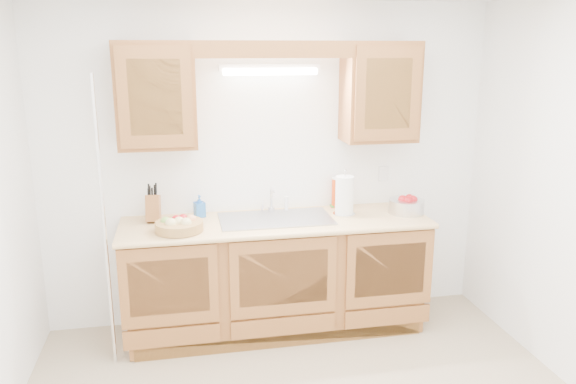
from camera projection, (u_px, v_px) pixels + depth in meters
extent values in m
cube|color=white|center=(269.00, 166.00, 4.41)|extent=(3.50, 0.02, 2.50)
cube|color=white|center=(442.00, 380.00, 1.56)|extent=(3.50, 0.02, 2.50)
cube|color=brown|center=(276.00, 276.00, 4.33)|extent=(2.20, 0.60, 0.86)
cube|color=#EABC7B|center=(276.00, 223.00, 4.20)|extent=(2.30, 0.63, 0.04)
cube|color=brown|center=(156.00, 95.00, 3.96)|extent=(0.55, 0.33, 0.75)
cube|color=brown|center=(380.00, 92.00, 4.27)|extent=(0.55, 0.33, 0.75)
cube|color=brown|center=(275.00, 49.00, 3.90)|extent=(2.20, 0.05, 0.12)
cylinder|color=white|center=(270.00, 72.00, 4.13)|extent=(0.70, 0.05, 0.05)
cube|color=white|center=(270.00, 67.00, 4.16)|extent=(0.76, 0.06, 0.05)
cube|color=#9E9EA3|center=(276.00, 219.00, 4.22)|extent=(0.84, 0.46, 0.01)
cube|color=#9E9EA3|center=(248.00, 231.00, 4.20)|extent=(0.39, 0.40, 0.16)
cube|color=#9E9EA3|center=(303.00, 228.00, 4.28)|extent=(0.39, 0.40, 0.16)
cylinder|color=silver|center=(271.00, 210.00, 4.40)|extent=(0.06, 0.06, 0.04)
cylinder|color=silver|center=(271.00, 200.00, 4.38)|extent=(0.02, 0.02, 0.16)
cylinder|color=silver|center=(272.00, 190.00, 4.31)|extent=(0.02, 0.12, 0.02)
cylinder|color=white|center=(286.00, 204.00, 4.41)|extent=(0.03, 0.03, 0.12)
cylinder|color=silver|center=(104.00, 227.00, 3.71)|extent=(0.03, 0.03, 2.00)
cube|color=white|center=(383.00, 174.00, 4.60)|extent=(0.08, 0.01, 0.12)
cylinder|color=#B18247|center=(179.00, 226.00, 3.93)|extent=(0.39, 0.39, 0.07)
sphere|color=#D8C67F|center=(171.00, 224.00, 3.88)|extent=(0.08, 0.08, 0.08)
sphere|color=#D8C67F|center=(186.00, 224.00, 3.89)|extent=(0.08, 0.08, 0.08)
sphere|color=tan|center=(191.00, 220.00, 3.98)|extent=(0.08, 0.08, 0.08)
sphere|color=#B01419|center=(176.00, 220.00, 3.98)|extent=(0.07, 0.07, 0.07)
sphere|color=#72A53F|center=(166.00, 222.00, 3.94)|extent=(0.07, 0.07, 0.07)
sphere|color=#D8C67F|center=(179.00, 222.00, 3.92)|extent=(0.08, 0.08, 0.08)
sphere|color=#B01419|center=(183.00, 219.00, 4.01)|extent=(0.07, 0.07, 0.07)
cube|color=brown|center=(153.00, 208.00, 4.15)|extent=(0.11, 0.17, 0.22)
cylinder|color=black|center=(148.00, 194.00, 4.10)|extent=(0.02, 0.04, 0.08)
cylinder|color=black|center=(152.00, 193.00, 4.10)|extent=(0.02, 0.04, 0.08)
cylinder|color=black|center=(156.00, 192.00, 4.11)|extent=(0.02, 0.04, 0.08)
cylinder|color=black|center=(150.00, 191.00, 4.13)|extent=(0.02, 0.04, 0.08)
cylinder|color=black|center=(155.00, 190.00, 4.14)|extent=(0.02, 0.04, 0.08)
cylinder|color=black|center=(149.00, 189.00, 4.15)|extent=(0.02, 0.04, 0.08)
cylinder|color=black|center=(156.00, 188.00, 4.16)|extent=(0.02, 0.04, 0.08)
cylinder|color=red|center=(337.00, 193.00, 4.51)|extent=(0.09, 0.09, 0.23)
cylinder|color=white|center=(337.00, 178.00, 4.48)|extent=(0.08, 0.08, 0.01)
imported|color=blue|center=(199.00, 206.00, 4.26)|extent=(0.09, 0.10, 0.17)
cube|color=#CC333F|center=(336.00, 207.00, 4.54)|extent=(0.10, 0.06, 0.01)
cube|color=green|center=(336.00, 206.00, 4.54)|extent=(0.10, 0.06, 0.02)
cylinder|color=silver|center=(344.00, 214.00, 4.34)|extent=(0.17, 0.17, 0.01)
cylinder|color=silver|center=(345.00, 193.00, 4.29)|extent=(0.02, 0.02, 0.35)
cylinder|color=white|center=(344.00, 195.00, 4.30)|extent=(0.16, 0.16, 0.29)
sphere|color=silver|center=(345.00, 171.00, 4.25)|extent=(0.02, 0.02, 0.02)
cylinder|color=silver|center=(406.00, 206.00, 4.37)|extent=(0.36, 0.36, 0.11)
sphere|color=#B01419|center=(403.00, 200.00, 4.35)|extent=(0.07, 0.07, 0.07)
sphere|color=#B01419|center=(409.00, 199.00, 4.39)|extent=(0.07, 0.07, 0.07)
sphere|color=#B01419|center=(408.00, 201.00, 4.33)|extent=(0.07, 0.07, 0.07)
sphere|color=#B01419|center=(413.00, 200.00, 4.35)|extent=(0.07, 0.07, 0.07)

